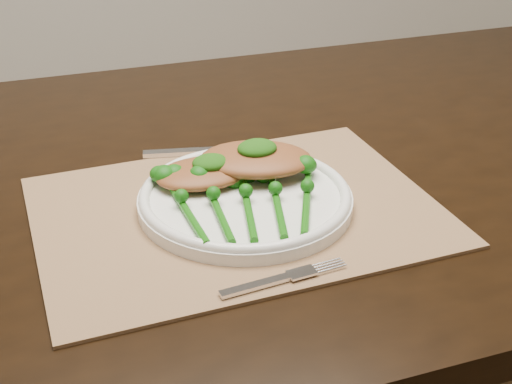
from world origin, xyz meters
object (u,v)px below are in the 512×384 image
object	(u,v)px
dining_table	(235,367)
placemat	(237,211)
dinner_plate	(245,198)
broccolini_bundle	(248,207)
chicken_fillet_left	(203,173)

from	to	relation	value
dining_table	placemat	distance (m)	0.40
dinner_plate	dining_table	bearing A→B (deg)	82.02
dining_table	broccolini_bundle	size ratio (longest dim) A/B	7.86
dining_table	broccolini_bundle	world-z (taller)	broccolini_bundle
placemat	dinner_plate	world-z (taller)	dinner_plate
dining_table	dinner_plate	bearing A→B (deg)	-99.18
dining_table	chicken_fillet_left	bearing A→B (deg)	-128.74
placemat	broccolini_bundle	bearing A→B (deg)	-85.62
dinner_plate	broccolini_bundle	xyz separation A→B (m)	(-0.01, -0.04, 0.01)
dining_table	placemat	xyz separation A→B (m)	(-0.03, -0.13, 0.38)
broccolini_bundle	dining_table	bearing A→B (deg)	89.35
dining_table	placemat	size ratio (longest dim) A/B	3.36
dinner_plate	broccolini_bundle	size ratio (longest dim) A/B	1.28
dining_table	broccolini_bundle	xyz separation A→B (m)	(-0.03, -0.16, 0.40)
chicken_fillet_left	broccolini_bundle	size ratio (longest dim) A/B	0.59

